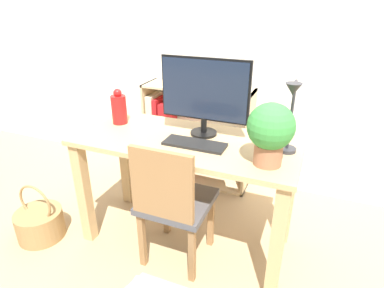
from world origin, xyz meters
name	(u,v)px	position (x,y,z in m)	size (l,w,h in m)	color
ground_plane	(187,238)	(0.00, 0.00, 0.00)	(10.00, 10.00, 0.00)	tan
wall_back	(234,28)	(0.00, 0.95, 1.30)	(8.00, 0.05, 2.60)	silver
desk	(186,162)	(0.00, 0.00, 0.60)	(1.34, 0.60, 0.75)	tan
monitor	(204,92)	(0.07, 0.11, 1.01)	(0.54, 0.16, 0.46)	black
keyboard	(195,144)	(0.08, -0.06, 0.76)	(0.36, 0.14, 0.02)	black
vase	(119,108)	(-0.51, 0.08, 0.85)	(0.10, 0.10, 0.23)	red
desk_lamp	(291,112)	(0.58, 0.01, 0.99)	(0.10, 0.19, 0.40)	#2D2D33
potted_plant	(270,131)	(0.50, -0.13, 0.93)	(0.23, 0.23, 0.32)	#9E6647
chair	(173,201)	(0.01, -0.22, 0.45)	(0.40, 0.40, 0.83)	#4C4C51
bookshelf	(179,139)	(-0.40, 0.77, 0.37)	(0.92, 0.28, 0.86)	#D8BC8C
basket	(40,223)	(-0.94, -0.36, 0.11)	(0.31, 0.31, 0.41)	#997547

